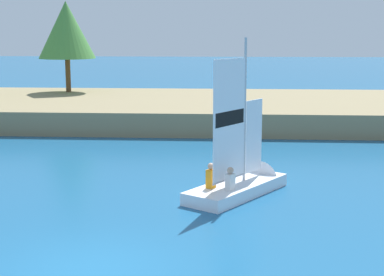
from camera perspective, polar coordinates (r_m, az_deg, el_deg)
name	(u,v)px	position (r m, az deg, el deg)	size (l,w,h in m)	color
ground_plane	(90,270)	(13.63, -9.68, -12.25)	(200.00, 200.00, 0.00)	#195684
shore_bank	(178,109)	(34.76, -1.39, 2.76)	(80.00, 12.12, 1.19)	#897A56
shoreline_tree_midright	(66,30)	(39.12, -11.86, 10.02)	(3.59, 3.59, 5.71)	brown
sailboat	(249,179)	(19.68, 5.46, -3.90)	(3.62, 4.52, 5.37)	white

